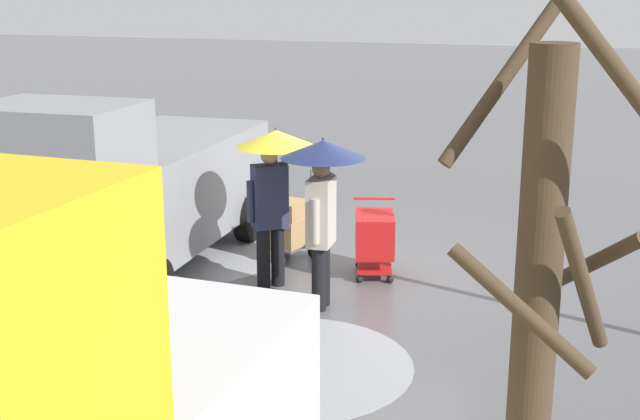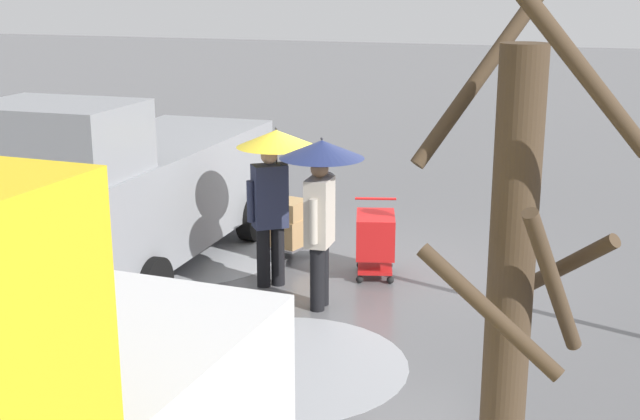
# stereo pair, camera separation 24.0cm
# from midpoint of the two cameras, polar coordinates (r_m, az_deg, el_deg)

# --- Properties ---
(ground_plane) EXTENTS (90.00, 90.00, 0.00)m
(ground_plane) POSITION_cam_midpoint_polar(r_m,az_deg,el_deg) (12.14, 3.39, -3.98)
(ground_plane) COLOR #5B5B5E
(slush_patch_near_cluster) EXTENTS (2.97, 2.97, 0.01)m
(slush_patch_near_cluster) POSITION_cam_midpoint_polar(r_m,az_deg,el_deg) (12.95, -9.97, -2.95)
(slush_patch_near_cluster) COLOR #999BA0
(slush_patch_near_cluster) RESTS_ON ground
(slush_patch_under_van) EXTENTS (2.63, 2.63, 0.01)m
(slush_patch_under_van) POSITION_cam_midpoint_polar(r_m,az_deg,el_deg) (9.23, -2.73, -10.31)
(slush_patch_under_van) COLOR #999BA0
(slush_patch_under_van) RESTS_ON ground
(slush_patch_mid_street) EXTENTS (2.11, 2.11, 0.01)m
(slush_patch_mid_street) POSITION_cam_midpoint_polar(r_m,az_deg,el_deg) (14.98, -13.39, -0.66)
(slush_patch_mid_street) COLOR #999BA0
(slush_patch_mid_street) RESTS_ON ground
(cargo_van_parked_right) EXTENTS (2.31, 5.39, 2.60)m
(cargo_van_parked_right) POSITION_cam_midpoint_polar(r_m,az_deg,el_deg) (11.98, -13.12, 1.25)
(cargo_van_parked_right) COLOR gray
(cargo_van_parked_right) RESTS_ON ground
(shopping_cart_vendor) EXTENTS (0.76, 0.94, 1.02)m
(shopping_cart_vendor) POSITION_cam_midpoint_polar(r_m,az_deg,el_deg) (11.72, 3.10, -1.77)
(shopping_cart_vendor) COLOR red
(shopping_cart_vendor) RESTS_ON ground
(hand_dolly_boxes) EXTENTS (0.65, 0.79, 1.32)m
(hand_dolly_boxes) POSITION_cam_midpoint_polar(r_m,az_deg,el_deg) (12.41, -2.69, -1.01)
(hand_dolly_boxes) COLOR #515156
(hand_dolly_boxes) RESTS_ON ground
(pedestrian_pink_side) EXTENTS (1.04, 1.04, 2.15)m
(pedestrian_pink_side) POSITION_cam_midpoint_polar(r_m,az_deg,el_deg) (10.34, -0.52, 1.79)
(pedestrian_pink_side) COLOR black
(pedestrian_pink_side) RESTS_ON ground
(pedestrian_black_side) EXTENTS (1.04, 1.04, 2.15)m
(pedestrian_black_side) POSITION_cam_midpoint_polar(r_m,az_deg,el_deg) (11.09, -3.77, 2.67)
(pedestrian_black_side) COLOR black
(pedestrian_black_side) RESTS_ON ground
(bare_tree_near) EXTENTS (1.19, 1.20, 4.16)m
(bare_tree_near) POSITION_cam_midpoint_polar(r_m,az_deg,el_deg) (4.69, 12.69, -10.08)
(bare_tree_near) COLOR #423323
(bare_tree_near) RESTS_ON ground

